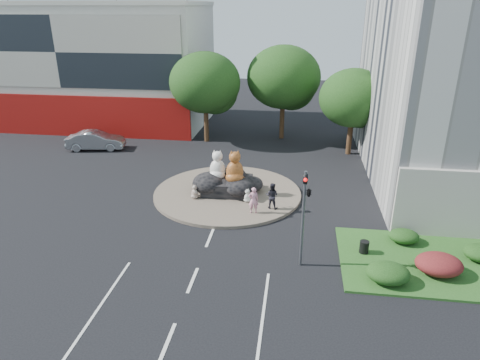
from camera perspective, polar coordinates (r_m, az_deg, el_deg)
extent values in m
plane|color=black|center=(20.77, -6.33, -13.14)|extent=(120.00, 120.00, 0.00)
cylinder|color=brown|center=(29.26, -1.68, -1.73)|extent=(10.00, 10.00, 0.20)
cube|color=silver|center=(50.10, -19.50, 14.16)|extent=(25.00, 12.00, 12.00)
cube|color=maroon|center=(45.54, -22.21, 7.94)|extent=(25.00, 0.30, 4.00)
cube|color=#B2AD9E|center=(44.57, -23.38, 15.38)|extent=(24.00, 0.15, 6.50)
cube|color=silver|center=(49.75, -20.47, 21.21)|extent=(25.20, 12.20, 0.40)
cube|color=#1C4A18|center=(23.93, 25.29, -10.02)|extent=(10.00, 6.00, 0.12)
cylinder|color=#382314|center=(40.57, -4.53, 7.73)|extent=(0.44, 0.44, 3.74)
ellipsoid|color=#163310|center=(39.82, -4.69, 12.83)|extent=(6.46, 6.46, 5.49)
sphere|color=#163310|center=(40.28, -3.36, 11.75)|extent=(4.25, 4.25, 4.25)
sphere|color=#163310|center=(39.79, -5.76, 11.92)|extent=(3.74, 3.74, 3.74)
cylinder|color=#382314|center=(41.60, 5.62, 8.22)|extent=(0.44, 0.44, 3.96)
ellipsoid|color=#163310|center=(40.85, 5.83, 13.49)|extent=(6.84, 6.84, 5.81)
sphere|color=#163310|center=(41.46, 6.94, 12.31)|extent=(4.50, 4.50, 4.50)
sphere|color=#163310|center=(40.68, 4.77, 12.59)|extent=(3.96, 3.96, 3.96)
cylinder|color=#382314|center=(38.06, 14.42, 5.78)|extent=(0.44, 0.44, 3.30)
ellipsoid|color=#163310|center=(37.31, 14.90, 10.53)|extent=(5.70, 5.70, 4.84)
sphere|color=#163310|center=(38.05, 15.91, 9.48)|extent=(3.75, 3.75, 3.75)
sphere|color=#163310|center=(37.05, 13.78, 9.72)|extent=(3.30, 3.30, 3.30)
ellipsoid|color=#163310|center=(21.24, 19.14, -11.64)|extent=(2.00, 1.60, 0.90)
ellipsoid|color=#501518|center=(22.69, 24.99, -10.15)|extent=(2.20, 1.76, 0.99)
ellipsoid|color=#163310|center=(24.81, 21.01, -7.00)|extent=(1.60, 1.28, 0.72)
cylinder|color=#595B60|center=(20.66, 8.38, -5.32)|extent=(0.14, 0.14, 5.00)
imported|color=black|center=(19.94, 8.64, -0.99)|extent=(0.21, 0.26, 1.30)
imported|color=black|center=(20.02, 9.18, -1.54)|extent=(0.26, 1.24, 0.50)
sphere|color=red|center=(19.60, 8.72, 0.02)|extent=(0.18, 0.18, 0.18)
cylinder|color=#595B60|center=(27.00, 25.82, 2.77)|extent=(0.18, 0.18, 8.00)
cylinder|color=#595B60|center=(25.79, 25.17, 11.31)|extent=(2.00, 0.12, 0.12)
cube|color=silver|center=(25.53, 22.96, 11.33)|extent=(0.50, 0.22, 0.12)
imported|color=pink|center=(25.96, 1.80, -2.70)|extent=(0.69, 0.53, 1.68)
imported|color=black|center=(26.62, 4.27, -2.11)|extent=(0.93, 0.79, 1.67)
imported|color=#94979B|center=(40.41, -18.69, 5.02)|extent=(5.25, 2.62, 1.65)
cylinder|color=black|center=(23.19, 16.22, -8.56)|extent=(0.48, 0.48, 0.66)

